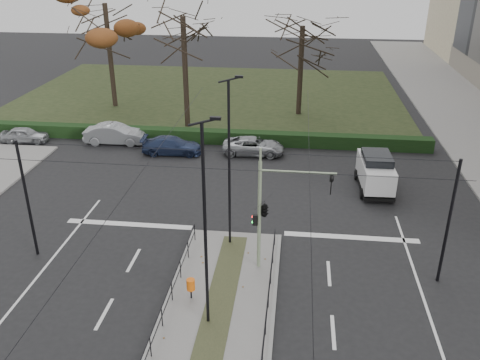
% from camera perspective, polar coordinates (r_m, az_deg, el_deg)
% --- Properties ---
extents(ground, '(140.00, 140.00, 0.00)m').
position_cam_1_polar(ground, '(22.94, -1.91, -12.50)').
color(ground, black).
rests_on(ground, ground).
extents(median_island, '(4.40, 15.00, 0.14)m').
position_cam_1_polar(median_island, '(20.98, -2.94, -16.44)').
color(median_island, slate).
rests_on(median_island, ground).
extents(park, '(38.00, 26.00, 0.10)m').
position_cam_1_polar(park, '(52.67, -3.32, 9.46)').
color(park, black).
rests_on(park, ground).
extents(hedge, '(38.00, 1.00, 1.00)m').
position_cam_1_polar(hedge, '(40.00, -6.57, 5.02)').
color(hedge, black).
rests_on(hedge, ground).
extents(median_railing, '(4.14, 13.24, 0.92)m').
position_cam_1_polar(median_railing, '(20.32, -3.05, -14.70)').
color(median_railing, black).
rests_on(median_railing, median_island).
extents(catenary, '(20.00, 34.00, 6.00)m').
position_cam_1_polar(catenary, '(22.45, -1.43, -3.03)').
color(catenary, black).
rests_on(catenary, ground).
extents(traffic_light, '(3.64, 2.06, 5.35)m').
position_cam_1_polar(traffic_light, '(22.74, 2.98, -3.15)').
color(traffic_light, gray).
rests_on(traffic_light, median_island).
extents(litter_bin, '(0.37, 0.37, 0.94)m').
position_cam_1_polar(litter_bin, '(22.10, -5.55, -11.64)').
color(litter_bin, black).
rests_on(litter_bin, median_island).
extents(streetlamp_median_near, '(0.72, 0.15, 8.60)m').
position_cam_1_polar(streetlamp_median_near, '(18.76, -3.88, -5.26)').
color(streetlamp_median_near, black).
rests_on(streetlamp_median_near, median_island).
extents(streetlamp_median_far, '(0.72, 0.15, 8.59)m').
position_cam_1_polar(streetlamp_median_far, '(24.11, -1.17, 1.86)').
color(streetlamp_median_far, black).
rests_on(streetlamp_median_far, median_island).
extents(parked_car_first, '(3.69, 1.81, 1.21)m').
position_cam_1_polar(parked_car_first, '(42.88, -23.02, 4.68)').
color(parked_car_first, '#94979B').
rests_on(parked_car_first, ground).
extents(parked_car_second, '(4.75, 1.84, 1.54)m').
position_cam_1_polar(parked_car_second, '(40.34, -13.83, 5.04)').
color(parked_car_second, '#94979B').
rests_on(parked_car_second, ground).
extents(parked_car_third, '(4.50, 2.04, 1.28)m').
position_cam_1_polar(parked_car_third, '(37.57, -7.63, 3.87)').
color(parked_car_third, '#202C4C').
rests_on(parked_car_third, ground).
extents(parked_car_fourth, '(4.52, 2.11, 1.25)m').
position_cam_1_polar(parked_car_fourth, '(37.19, 1.52, 3.84)').
color(parked_car_fourth, '#94979B').
rests_on(parked_car_fourth, ground).
extents(white_van, '(2.13, 4.42, 2.35)m').
position_cam_1_polar(white_van, '(32.54, 14.97, 0.97)').
color(white_van, silver).
rests_on(white_van, ground).
extents(rust_tree, '(8.31, 8.31, 12.20)m').
position_cam_1_polar(rust_tree, '(48.66, -14.96, 18.62)').
color(rust_tree, black).
rests_on(rust_tree, park).
extents(bare_tree_center, '(7.04, 7.04, 10.24)m').
position_cam_1_polar(bare_tree_center, '(45.18, 7.02, 16.10)').
color(bare_tree_center, black).
rests_on(bare_tree_center, park).
extents(bare_tree_near, '(6.39, 6.39, 11.81)m').
position_cam_1_polar(bare_tree_near, '(41.56, -6.40, 16.92)').
color(bare_tree_near, black).
rests_on(bare_tree_near, park).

